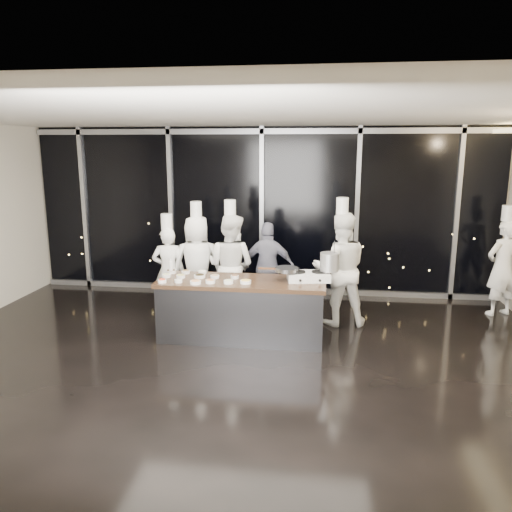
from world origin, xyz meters
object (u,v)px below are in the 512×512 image
(frying_pan, at_px, (286,269))
(chef_side, at_px, (502,266))
(guest, at_px, (268,267))
(chef_far_left, at_px, (168,270))
(stove, at_px, (308,276))
(chef_left, at_px, (197,264))
(chef_right, at_px, (340,269))
(stock_pot, at_px, (329,262))
(demo_counter, at_px, (242,309))
(chef_center, at_px, (231,265))

(frying_pan, xyz_separation_m, chef_side, (3.53, 1.59, -0.22))
(guest, relative_size, chef_side, 0.83)
(chef_far_left, distance_m, guest, 1.71)
(stove, height_order, frying_pan, frying_pan)
(chef_left, bearing_deg, stove, 139.87)
(chef_right, distance_m, chef_side, 2.85)
(stock_pot, xyz_separation_m, chef_right, (0.19, 0.66, -0.26))
(stock_pot, distance_m, chef_side, 3.28)
(demo_counter, xyz_separation_m, stock_pot, (1.27, 0.17, 0.72))
(stock_pot, bearing_deg, guest, 130.84)
(frying_pan, bearing_deg, stove, 1.24)
(demo_counter, height_order, chef_side, chef_side)
(stock_pot, bearing_deg, stove, -169.01)
(frying_pan, relative_size, chef_right, 0.29)
(stock_pot, height_order, chef_far_left, chef_far_left)
(chef_left, distance_m, chef_right, 2.39)
(stove, height_order, chef_right, chef_right)
(stove, xyz_separation_m, chef_far_left, (-2.39, 0.86, -0.19))
(stock_pot, bearing_deg, chef_far_left, 163.42)
(stock_pot, xyz_separation_m, guest, (-1.02, 1.18, -0.39))
(chef_left, relative_size, chef_center, 0.98)
(stock_pot, height_order, chef_right, chef_right)
(chef_right, bearing_deg, chef_side, -171.52)
(chef_right, bearing_deg, chef_left, -13.50)
(chef_far_left, relative_size, guest, 1.11)
(demo_counter, height_order, chef_left, chef_left)
(chef_far_left, distance_m, chef_right, 2.88)
(demo_counter, distance_m, guest, 1.41)
(chef_far_left, bearing_deg, stove, 150.33)
(frying_pan, bearing_deg, chef_far_left, 147.68)
(chef_side, bearing_deg, stock_pot, 0.79)
(chef_side, bearing_deg, guest, -21.77)
(guest, height_order, chef_side, chef_side)
(chef_side, bearing_deg, demo_counter, -4.62)
(stove, height_order, chef_side, chef_side)
(demo_counter, bearing_deg, stove, 6.58)
(frying_pan, distance_m, guest, 1.38)
(chef_center, bearing_deg, stock_pot, 173.34)
(chef_far_left, bearing_deg, chef_right, 167.27)
(chef_left, bearing_deg, chef_side, 172.77)
(stock_pot, height_order, chef_side, chef_side)
(stove, bearing_deg, frying_pan, -178.76)
(chef_far_left, distance_m, chef_left, 0.50)
(chef_left, relative_size, chef_side, 1.03)
(demo_counter, bearing_deg, guest, 79.37)
(demo_counter, relative_size, chef_right, 1.20)
(stove, distance_m, chef_right, 0.86)
(stove, height_order, guest, guest)
(chef_far_left, bearing_deg, chef_side, 176.99)
(stove, relative_size, guest, 0.42)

